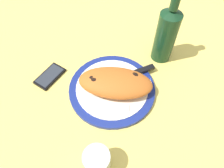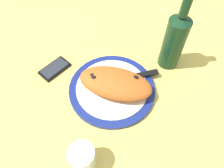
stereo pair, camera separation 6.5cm
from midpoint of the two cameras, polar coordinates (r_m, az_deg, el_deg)
ground_plane at (r=75.97cm, az=-2.44°, el=-2.43°), size 150.00×150.00×3.00cm
plate at (r=73.99cm, az=-2.51°, el=-1.46°), size 30.98×30.98×1.78cm
calzone at (r=70.91cm, az=-1.66°, el=0.53°), size 26.24×14.19×5.97cm
fork at (r=68.89cm, az=-3.09°, el=-6.59°), size 15.65×2.23×0.40cm
knife at (r=76.33cm, az=3.79°, el=2.81°), size 21.82×12.99×1.20cm
smartphone at (r=82.05cm, az=-19.10°, el=1.94°), size 11.02×13.15×1.16cm
water_glass at (r=61.18cm, az=-7.37°, el=-20.85°), size 7.41×7.41×8.43cm
wine_bottle at (r=78.36cm, az=12.53°, el=13.26°), size 7.82×7.82×29.48cm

